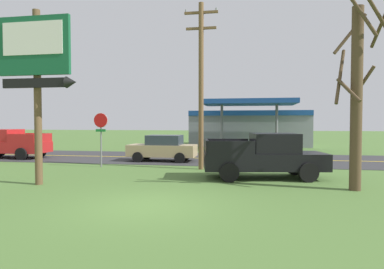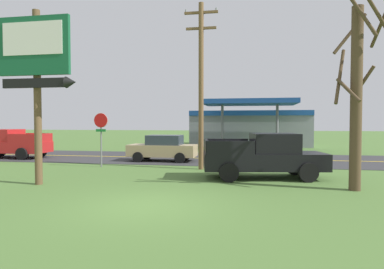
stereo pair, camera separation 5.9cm
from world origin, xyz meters
The scene contains 11 objects.
ground_plane centered at (0.00, 0.00, 0.00)m, with size 180.00×180.00×0.00m, color #4C7033.
road_asphalt centered at (0.00, 13.00, 0.01)m, with size 140.00×8.00×0.02m, color #333335.
road_centre_line centered at (0.00, 13.00, 0.02)m, with size 126.00×0.20×0.01m, color gold.
motel_sign centered at (-5.08, 2.41, 4.67)m, with size 3.22×0.54×6.78m.
stop_sign centered at (-5.00, 7.78, 2.03)m, with size 0.80×0.08×2.95m.
utility_pole centered at (0.50, 7.88, 4.55)m, with size 1.74×0.26×8.55m.
bare_tree centered at (6.75, 3.49, 3.55)m, with size 1.79×1.79×7.13m.
gas_station centered at (2.86, 26.53, 1.94)m, with size 12.00×11.50×4.40m.
pickup_black_parked_on_lawn centered at (3.67, 5.60, 0.96)m, with size 5.46×2.89×1.96m.
pickup_red_on_road centered at (-13.19, 11.00, 0.96)m, with size 5.20×2.24×1.96m.
car_tan_near_lane centered at (-2.38, 11.00, 0.83)m, with size 4.20×2.00×1.64m.
Camera 1 is at (3.04, -9.32, 2.44)m, focal length 31.45 mm.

